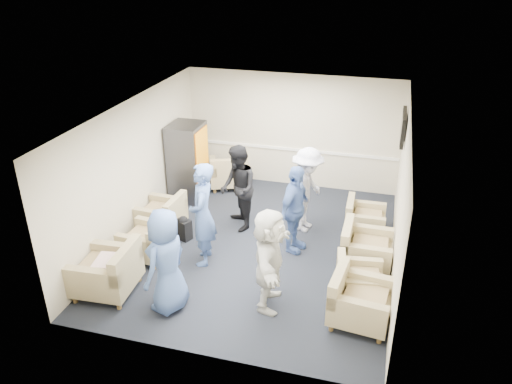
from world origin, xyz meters
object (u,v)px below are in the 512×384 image
(armchair_right_far, at_px, (362,220))
(person_mid_left, at_px, (202,215))
(armchair_right_near, at_px, (357,302))
(armchair_right_midnear, at_px, (357,282))
(armchair_left_mid, at_px, (149,242))
(armchair_left_near, at_px, (109,273))
(person_front_left, at_px, (166,261))
(armchair_right_midfar, at_px, (363,250))
(armchair_corner, at_px, (229,173))
(vending_machine, at_px, (188,162))
(armchair_left_far, at_px, (164,215))
(person_back_right, at_px, (307,190))
(person_back_left, at_px, (238,188))
(person_front_right, at_px, (269,259))
(person_mid_right, at_px, (295,210))

(armchair_right_far, relative_size, person_mid_left, 0.41)
(armchair_right_near, distance_m, armchair_right_midnear, 0.59)
(armchair_left_mid, bearing_deg, armchair_left_near, -2.08)
(armchair_left_near, height_order, person_front_left, person_front_left)
(armchair_left_mid, xyz_separation_m, armchair_right_midfar, (3.83, 0.73, 0.03))
(armchair_right_far, xyz_separation_m, armchair_corner, (-3.27, 1.39, 0.05))
(armchair_corner, bearing_deg, person_front_left, 74.48)
(vending_machine, bearing_deg, armchair_left_far, -87.39)
(armchair_right_midfar, height_order, vending_machine, vending_machine)
(armchair_right_midfar, height_order, person_back_right, person_back_right)
(armchair_right_far, height_order, person_back_left, person_back_left)
(vending_machine, bearing_deg, armchair_corner, 47.53)
(armchair_right_midfar, distance_m, person_back_right, 1.72)
(armchair_right_far, xyz_separation_m, person_front_right, (-1.26, -2.67, 0.55))
(armchair_left_mid, distance_m, person_front_right, 2.63)
(armchair_corner, height_order, person_back_right, person_back_right)
(armchair_right_near, bearing_deg, person_back_left, 55.05)
(person_back_right, relative_size, person_mid_right, 1.02)
(person_mid_right, bearing_deg, armchair_right_far, -36.38)
(armchair_left_far, relative_size, armchair_corner, 0.75)
(vending_machine, xyz_separation_m, person_front_left, (1.20, -3.79, -0.01))
(vending_machine, bearing_deg, armchair_right_near, -39.08)
(armchair_right_near, height_order, person_back_right, person_back_right)
(person_front_left, bearing_deg, person_back_left, -172.50)
(armchair_left_mid, xyz_separation_m, armchair_right_far, (3.73, 1.92, -0.02))
(armchair_right_midfar, height_order, person_mid_right, person_mid_right)
(person_back_left, bearing_deg, armchair_left_mid, -70.27)
(armchair_right_near, bearing_deg, person_back_right, 32.38)
(person_front_left, height_order, person_front_right, person_front_left)
(armchair_left_far, distance_m, person_back_left, 1.62)
(armchair_right_midfar, distance_m, person_front_right, 2.07)
(vending_machine, bearing_deg, armchair_left_mid, -84.62)
(person_mid_left, relative_size, person_front_right, 1.13)
(armchair_left_near, height_order, armchair_right_far, armchair_left_near)
(armchair_right_near, relative_size, armchair_right_far, 1.25)
(armchair_right_midfar, bearing_deg, person_mid_right, 80.49)
(armchair_right_near, distance_m, armchair_right_midfar, 1.51)
(armchair_left_mid, bearing_deg, person_back_left, 145.06)
(armchair_right_midfar, bearing_deg, armchair_corner, 52.94)
(person_mid_left, xyz_separation_m, person_front_right, (1.44, -0.90, -0.11))
(armchair_right_midnear, xyz_separation_m, armchair_corner, (-3.34, 3.51, 0.05))
(armchair_right_far, distance_m, person_mid_left, 3.30)
(armchair_right_near, height_order, person_front_right, person_front_right)
(armchair_right_far, bearing_deg, person_back_left, 98.54)
(person_front_left, bearing_deg, armchair_left_far, -139.48)
(armchair_right_near, relative_size, vending_machine, 0.56)
(vending_machine, height_order, person_front_right, vending_machine)
(person_mid_left, height_order, person_back_left, person_mid_left)
(armchair_right_far, distance_m, vending_machine, 4.06)
(armchair_right_midnear, distance_m, person_mid_right, 1.82)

